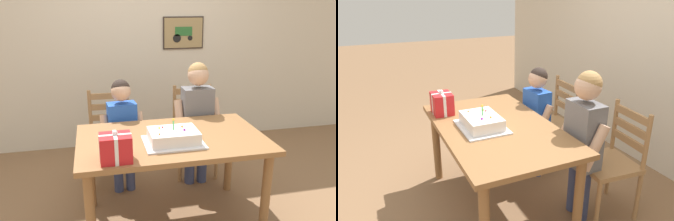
# 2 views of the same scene
# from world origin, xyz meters

# --- Properties ---
(ground_plane) EXTENTS (20.00, 20.00, 0.00)m
(ground_plane) POSITION_xyz_m (0.00, 0.00, 0.00)
(ground_plane) COLOR #846042
(back_wall) EXTENTS (6.40, 0.11, 2.60)m
(back_wall) POSITION_xyz_m (0.00, 1.77, 1.30)
(back_wall) COLOR beige
(back_wall) RESTS_ON ground
(dining_table) EXTENTS (1.45, 0.88, 0.76)m
(dining_table) POSITION_xyz_m (0.00, 0.00, 0.65)
(dining_table) COLOR olive
(dining_table) RESTS_ON ground
(birthday_cake) EXTENTS (0.44, 0.34, 0.19)m
(birthday_cake) POSITION_xyz_m (-0.02, -0.12, 0.80)
(birthday_cake) COLOR silver
(birthday_cake) RESTS_ON dining_table
(gift_box_red_large) EXTENTS (0.21, 0.17, 0.22)m
(gift_box_red_large) POSITION_xyz_m (-0.45, -0.32, 0.85)
(gift_box_red_large) COLOR red
(gift_box_red_large) RESTS_ON dining_table
(chair_left) EXTENTS (0.43, 0.43, 0.92)m
(chair_left) POSITION_xyz_m (-0.44, 0.83, 0.47)
(chair_left) COLOR #A87A4C
(chair_left) RESTS_ON ground
(chair_right) EXTENTS (0.45, 0.45, 0.92)m
(chair_right) POSITION_xyz_m (0.44, 0.83, 0.47)
(chair_right) COLOR #A87A4C
(chair_right) RESTS_ON ground
(child_older) EXTENTS (0.44, 0.25, 1.23)m
(child_older) POSITION_xyz_m (0.38, 0.56, 0.75)
(child_older) COLOR #38426B
(child_older) RESTS_ON ground
(child_younger) EXTENTS (0.41, 0.24, 1.10)m
(child_younger) POSITION_xyz_m (-0.33, 0.56, 0.67)
(child_younger) COLOR #38426B
(child_younger) RESTS_ON ground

